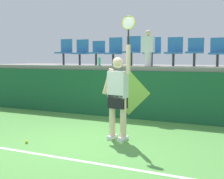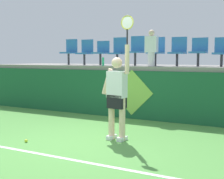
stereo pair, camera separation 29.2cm
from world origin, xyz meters
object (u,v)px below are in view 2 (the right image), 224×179
(stadium_chair_6, at_px, (178,50))
(tennis_ball, at_px, (26,141))
(stadium_chair_0, at_px, (70,50))
(stadium_chair_7, at_px, (199,50))
(stadium_chair_3, at_px, (118,50))
(stadium_chair_2, at_px, (101,51))
(stadium_chair_8, at_px, (222,51))
(tennis_player, at_px, (117,94))
(stadium_chair_5, at_px, (156,50))
(stadium_chair_1, at_px, (86,51))
(spectator_0, at_px, (151,48))
(stadium_chair_4, at_px, (136,49))
(water_bottle, at_px, (103,62))

(stadium_chair_6, bearing_deg, tennis_ball, -114.49)
(stadium_chair_0, height_order, stadium_chair_7, stadium_chair_0)
(stadium_chair_3, distance_m, stadium_chair_6, 1.89)
(stadium_chair_2, bearing_deg, stadium_chair_8, 0.10)
(tennis_player, xyz_separation_m, stadium_chair_8, (1.56, 3.10, 0.92))
(tennis_player, height_order, stadium_chair_0, tennis_player)
(stadium_chair_0, height_order, stadium_chair_5, stadium_chair_0)
(tennis_ball, relative_size, stadium_chair_8, 0.08)
(stadium_chair_1, relative_size, spectator_0, 0.82)
(stadium_chair_8, bearing_deg, stadium_chair_6, 179.91)
(tennis_player, bearing_deg, stadium_chair_0, 137.51)
(stadium_chair_0, distance_m, stadium_chair_2, 1.24)
(stadium_chair_4, relative_size, stadium_chair_8, 1.14)
(water_bottle, distance_m, stadium_chair_7, 2.74)
(tennis_player, relative_size, stadium_chair_0, 2.92)
(stadium_chair_3, bearing_deg, stadium_chair_7, -0.23)
(stadium_chair_1, bearing_deg, tennis_ball, -73.55)
(tennis_ball, bearing_deg, stadium_chair_8, 53.28)
(stadium_chair_4, xyz_separation_m, stadium_chair_6, (1.29, -0.00, -0.04))
(water_bottle, xyz_separation_m, stadium_chair_0, (-1.69, 0.70, 0.36))
(stadium_chair_6, distance_m, stadium_chair_8, 1.20)
(tennis_player, bearing_deg, stadium_chair_6, 83.43)
(stadium_chair_0, bearing_deg, tennis_player, -42.49)
(stadium_chair_2, height_order, stadium_chair_7, stadium_chair_7)
(stadium_chair_2, xyz_separation_m, stadium_chair_3, (0.60, 0.01, 0.02))
(water_bottle, height_order, stadium_chair_0, stadium_chair_0)
(stadium_chair_7, xyz_separation_m, spectator_0, (-1.23, -0.40, 0.08))
(tennis_ball, bearing_deg, water_bottle, 92.74)
(stadium_chair_6, xyz_separation_m, spectator_0, (-0.65, -0.40, 0.07))
(stadium_chair_1, distance_m, stadium_chair_7, 3.69)
(tennis_ball, relative_size, stadium_chair_5, 0.08)
(stadium_chair_3, distance_m, stadium_chair_7, 2.48)
(stadium_chair_5, distance_m, stadium_chair_6, 0.65)
(water_bottle, height_order, stadium_chair_2, stadium_chair_2)
(stadium_chair_1, height_order, stadium_chair_2, stadium_chair_1)
(stadium_chair_1, bearing_deg, tennis_player, -48.41)
(stadium_chair_0, bearing_deg, stadium_chair_6, -0.00)
(tennis_ball, bearing_deg, stadium_chair_4, 81.80)
(stadium_chair_7, distance_m, spectator_0, 1.30)
(stadium_chair_1, relative_size, stadium_chair_2, 1.08)
(tennis_player, relative_size, stadium_chair_5, 3.00)
(water_bottle, height_order, stadium_chair_1, stadium_chair_1)
(stadium_chair_5, xyz_separation_m, stadium_chair_6, (0.65, -0.00, -0.01))
(stadium_chair_3, height_order, spectator_0, spectator_0)
(stadium_chair_4, bearing_deg, water_bottle, -137.46)
(water_bottle, bearing_deg, stadium_chair_4, 42.54)
(stadium_chair_5, height_order, stadium_chair_8, stadium_chair_5)
(stadium_chair_4, xyz_separation_m, stadium_chair_8, (2.49, -0.00, -0.07))
(stadium_chair_6, height_order, spectator_0, spectator_0)
(stadium_chair_2, height_order, stadium_chair_4, stadium_chair_4)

